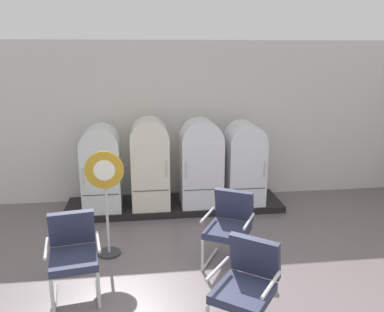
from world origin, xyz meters
TOP-DOWN VIEW (x-y plane):
  - back_wall at (0.00, 3.66)m, footprint 11.76×0.12m
  - display_plinth at (0.00, 3.02)m, footprint 3.81×0.95m
  - refrigerator_0 at (-1.24, 2.93)m, footprint 0.63×0.72m
  - refrigerator_1 at (-0.42, 2.89)m, footprint 0.64×0.63m
  - refrigerator_2 at (0.46, 2.88)m, footprint 0.71×0.61m
  - refrigerator_3 at (1.23, 2.94)m, footprint 0.64×0.72m
  - armchair_left at (-1.36, 0.59)m, footprint 0.66×0.74m
  - armchair_right at (0.57, 1.08)m, footprint 0.78×0.83m
  - armchair_center at (0.44, -0.29)m, footprint 0.82×0.84m
  - sign_stand at (-1.04, 1.46)m, footprint 0.51×0.32m

SIDE VIEW (x-z plane):
  - display_plinth at x=0.00m, z-range 0.00..0.11m
  - armchair_left at x=-1.36m, z-range 0.07..1.03m
  - armchair_right at x=0.57m, z-range 0.07..1.03m
  - armchair_center at x=0.44m, z-range 0.07..1.03m
  - sign_stand at x=-1.04m, z-range 0.03..1.52m
  - refrigerator_0 at x=-1.24m, z-range 0.15..1.59m
  - refrigerator_3 at x=1.23m, z-range 0.15..1.59m
  - refrigerator_2 at x=0.46m, z-range 0.15..1.67m
  - refrigerator_1 at x=-0.42m, z-range 0.16..1.71m
  - back_wall at x=0.00m, z-range 0.01..2.94m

